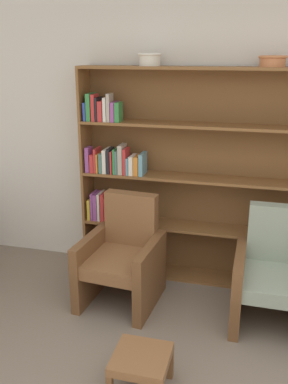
# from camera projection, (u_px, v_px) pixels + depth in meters

# --- Properties ---
(wall_back) EXTENTS (12.00, 0.06, 2.75)m
(wall_back) POSITION_uv_depth(u_px,v_px,m) (226.00, 138.00, 3.98)
(wall_back) COLOR silver
(wall_back) RESTS_ON ground
(bookshelf) EXTENTS (2.37, 0.30, 2.02)m
(bookshelf) POSITION_uv_depth(u_px,v_px,m) (182.00, 182.00, 4.04)
(bookshelf) COLOR brown
(bookshelf) RESTS_ON ground
(bowl_terracotta) EXTENTS (0.21, 0.21, 0.11)m
(bowl_terracotta) POSITION_uv_depth(u_px,v_px,m) (150.00, 59.00, 3.75)
(bowl_terracotta) COLOR silver
(bowl_terracotta) RESTS_ON bookshelf
(bowl_cream) EXTENTS (0.23, 0.23, 0.09)m
(bowl_cream) POSITION_uv_depth(u_px,v_px,m) (273.00, 60.00, 3.50)
(bowl_cream) COLOR #C67547
(bowl_cream) RESTS_ON bookshelf
(armchair_leather) EXTENTS (0.70, 0.73, 0.94)m
(armchair_leather) POSITION_uv_depth(u_px,v_px,m) (123.00, 258.00, 3.79)
(armchair_leather) COLOR brown
(armchair_leather) RESTS_ON ground
(armchair_cushioned) EXTENTS (0.65, 0.69, 0.94)m
(armchair_cushioned) POSITION_uv_depth(u_px,v_px,m) (274.00, 276.00, 3.48)
(armchair_cushioned) COLOR brown
(armchair_cushioned) RESTS_ON ground
(footstool) EXTENTS (0.36, 0.36, 0.28)m
(footstool) POSITION_uv_depth(u_px,v_px,m) (141.00, 361.00, 2.77)
(footstool) COLOR brown
(footstool) RESTS_ON ground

